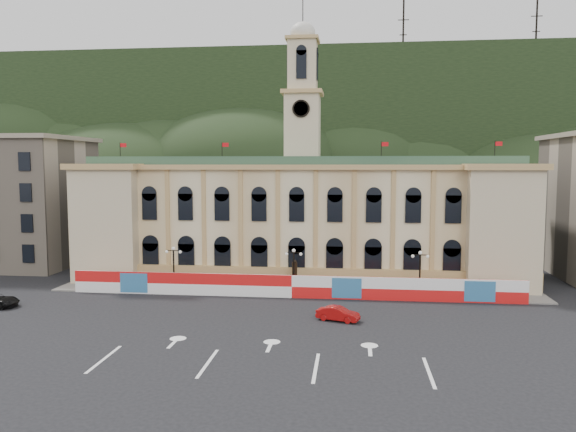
# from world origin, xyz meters

# --- Properties ---
(ground) EXTENTS (260.00, 260.00, 0.00)m
(ground) POSITION_xyz_m (0.00, 0.00, 0.00)
(ground) COLOR black
(ground) RESTS_ON ground
(lane_markings) EXTENTS (26.00, 10.00, 0.02)m
(lane_markings) POSITION_xyz_m (0.00, -5.00, 0.00)
(lane_markings) COLOR white
(lane_markings) RESTS_ON ground
(hill_ridge) EXTENTS (230.00, 80.00, 64.00)m
(hill_ridge) POSITION_xyz_m (0.03, 121.99, 19.48)
(hill_ridge) COLOR black
(hill_ridge) RESTS_ON ground
(city_hall) EXTENTS (56.20, 17.60, 37.10)m
(city_hall) POSITION_xyz_m (0.00, 27.63, 7.85)
(city_hall) COLOR beige
(city_hall) RESTS_ON ground
(side_building_left) EXTENTS (21.00, 17.00, 18.60)m
(side_building_left) POSITION_xyz_m (-43.00, 30.93, 9.33)
(side_building_left) COLOR tan
(side_building_left) RESTS_ON ground
(hoarding_fence) EXTENTS (50.00, 0.44, 2.50)m
(hoarding_fence) POSITION_xyz_m (0.06, 15.07, 1.25)
(hoarding_fence) COLOR red
(hoarding_fence) RESTS_ON ground
(pavement) EXTENTS (56.00, 5.50, 0.16)m
(pavement) POSITION_xyz_m (0.00, 17.75, 0.08)
(pavement) COLOR slate
(pavement) RESTS_ON ground
(statue) EXTENTS (1.40, 1.40, 3.72)m
(statue) POSITION_xyz_m (0.00, 18.00, 1.19)
(statue) COLOR #595651
(statue) RESTS_ON ground
(lamp_left) EXTENTS (1.96, 0.44, 5.15)m
(lamp_left) POSITION_xyz_m (-14.00, 17.00, 3.07)
(lamp_left) COLOR black
(lamp_left) RESTS_ON ground
(lamp_center) EXTENTS (1.96, 0.44, 5.15)m
(lamp_center) POSITION_xyz_m (0.00, 17.00, 3.07)
(lamp_center) COLOR black
(lamp_center) RESTS_ON ground
(lamp_right) EXTENTS (1.96, 0.44, 5.15)m
(lamp_right) POSITION_xyz_m (14.00, 17.00, 3.07)
(lamp_right) COLOR black
(lamp_right) RESTS_ON ground
(red_sedan) EXTENTS (3.74, 4.85, 1.33)m
(red_sedan) POSITION_xyz_m (5.28, 6.47, 0.66)
(red_sedan) COLOR #9E0B0B
(red_sedan) RESTS_ON ground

